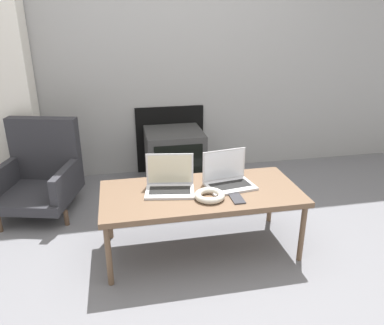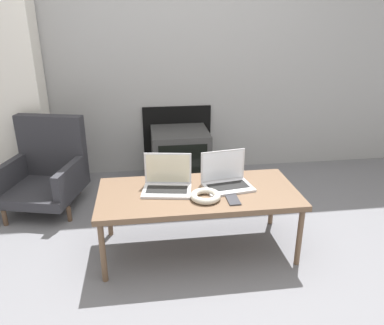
{
  "view_description": "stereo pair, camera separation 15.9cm",
  "coord_description": "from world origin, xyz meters",
  "px_view_note": "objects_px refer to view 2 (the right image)",
  "views": [
    {
      "loc": [
        -0.5,
        -1.8,
        1.51
      ],
      "look_at": [
        0.0,
        0.66,
        0.52
      ],
      "focal_mm": 35.0,
      "sensor_mm": 36.0,
      "label": 1
    },
    {
      "loc": [
        -0.34,
        -1.83,
        1.51
      ],
      "look_at": [
        0.0,
        0.66,
        0.52
      ],
      "focal_mm": 35.0,
      "sensor_mm": 36.0,
      "label": 2
    }
  ],
  "objects_px": {
    "armchair": "(47,168)",
    "laptop_right": "(226,179)",
    "laptop_left": "(167,182)",
    "phone": "(233,200)",
    "tv": "(180,156)",
    "headphones": "(205,196)"
  },
  "relations": [
    {
      "from": "headphones",
      "to": "phone",
      "type": "distance_m",
      "value": 0.17
    },
    {
      "from": "laptop_right",
      "to": "tv",
      "type": "height_order",
      "value": "laptop_right"
    },
    {
      "from": "laptop_right",
      "to": "tv",
      "type": "xyz_separation_m",
      "value": [
        -0.19,
        1.13,
        -0.24
      ]
    },
    {
      "from": "armchair",
      "to": "laptop_right",
      "type": "bearing_deg",
      "value": -15.73
    },
    {
      "from": "laptop_left",
      "to": "phone",
      "type": "height_order",
      "value": "laptop_left"
    },
    {
      "from": "laptop_right",
      "to": "phone",
      "type": "height_order",
      "value": "laptop_right"
    },
    {
      "from": "laptop_left",
      "to": "headphones",
      "type": "relative_size",
      "value": 1.8
    },
    {
      "from": "armchair",
      "to": "headphones",
      "type": "bearing_deg",
      "value": -24.61
    },
    {
      "from": "phone",
      "to": "armchair",
      "type": "xyz_separation_m",
      "value": [
        -1.35,
        1.02,
        -0.13
      ]
    },
    {
      "from": "laptop_left",
      "to": "armchair",
      "type": "bearing_deg",
      "value": 149.64
    },
    {
      "from": "laptop_left",
      "to": "armchair",
      "type": "distance_m",
      "value": 1.26
    },
    {
      "from": "laptop_right",
      "to": "phone",
      "type": "xyz_separation_m",
      "value": [
        -0.0,
        -0.22,
        -0.05
      ]
    },
    {
      "from": "phone",
      "to": "armchair",
      "type": "relative_size",
      "value": 0.19
    },
    {
      "from": "headphones",
      "to": "phone",
      "type": "relative_size",
      "value": 1.35
    },
    {
      "from": "headphones",
      "to": "armchair",
      "type": "relative_size",
      "value": 0.26
    },
    {
      "from": "laptop_right",
      "to": "armchair",
      "type": "relative_size",
      "value": 0.47
    },
    {
      "from": "laptop_right",
      "to": "tv",
      "type": "bearing_deg",
      "value": 90.67
    },
    {
      "from": "headphones",
      "to": "tv",
      "type": "distance_m",
      "value": 1.32
    },
    {
      "from": "tv",
      "to": "laptop_left",
      "type": "bearing_deg",
      "value": -100.18
    },
    {
      "from": "headphones",
      "to": "phone",
      "type": "height_order",
      "value": "headphones"
    },
    {
      "from": "headphones",
      "to": "armchair",
      "type": "distance_m",
      "value": 1.54
    },
    {
      "from": "tv",
      "to": "armchair",
      "type": "bearing_deg",
      "value": -164.41
    }
  ]
}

